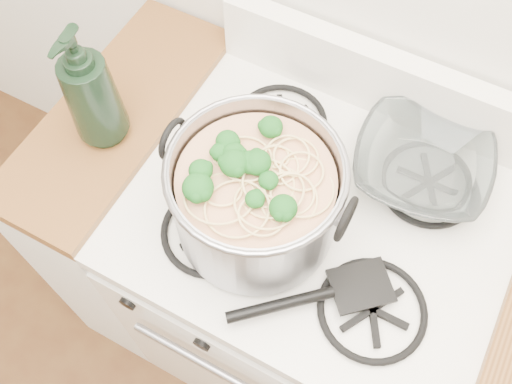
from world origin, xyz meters
The scene contains 6 objects.
gas_range centered at (0.00, 1.26, 0.44)m, with size 0.76×0.66×0.92m.
counter_left centered at (-0.51, 1.26, 0.46)m, with size 0.25×0.65×0.92m.
stock_pot centered at (-0.10, 1.17, 1.02)m, with size 0.35×0.32×0.21m.
spatula centered at (0.13, 1.14, 0.94)m, with size 0.29×0.31×0.02m, color black, non-canonical shape.
glass_bowl centered at (0.14, 1.43, 0.94)m, with size 0.11×0.11×0.03m, color white.
bottle centered at (-0.49, 1.21, 1.07)m, with size 0.11×0.11×0.29m, color black.
Camera 1 is at (0.13, 0.73, 1.93)m, focal length 40.00 mm.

